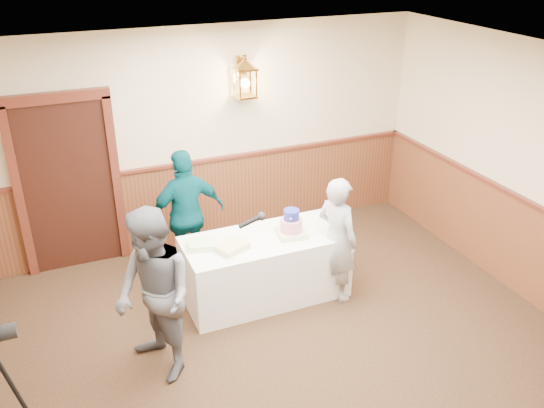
{
  "coord_description": "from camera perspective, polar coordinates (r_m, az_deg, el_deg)",
  "views": [
    {
      "loc": [
        -1.81,
        -3.2,
        3.82
      ],
      "look_at": [
        0.27,
        1.7,
        1.25
      ],
      "focal_mm": 38.0,
      "sensor_mm": 36.0,
      "label": 1
    }
  ],
  "objects": [
    {
      "name": "sheet_cake_yellow",
      "position": [
        6.08,
        -4.04,
        -4.24
      ],
      "size": [
        0.4,
        0.36,
        0.07
      ],
      "primitive_type": "cube",
      "rotation": [
        0.0,
        0.0,
        0.4
      ],
      "color": "#D0BA7C",
      "rests_on": "display_table"
    },
    {
      "name": "tiered_cake",
      "position": [
        6.3,
        1.92,
        -2.14
      ],
      "size": [
        0.34,
        0.34,
        0.31
      ],
      "rotation": [
        0.0,
        0.0,
        -0.13
      ],
      "color": "beige",
      "rests_on": "display_table"
    },
    {
      "name": "baker",
      "position": [
        6.35,
        6.46,
        -3.52
      ],
      "size": [
        0.52,
        0.62,
        1.46
      ],
      "primitive_type": "imported",
      "rotation": [
        0.0,
        0.0,
        1.94
      ],
      "color": "#9D9DA3",
      "rests_on": "ground"
    },
    {
      "name": "room_shell",
      "position": [
        4.66,
        2.32,
        -3.8
      ],
      "size": [
        6.02,
        7.02,
        2.81
      ],
      "color": "beige",
      "rests_on": "ground"
    },
    {
      "name": "sheet_cake_green",
      "position": [
        6.15,
        -6.87,
        -3.99
      ],
      "size": [
        0.35,
        0.31,
        0.07
      ],
      "primitive_type": "cube",
      "rotation": [
        0.0,
        0.0,
        -0.26
      ],
      "color": "#B5E09E",
      "rests_on": "display_table"
    },
    {
      "name": "assistant_p",
      "position": [
        6.76,
        -8.41,
        -1.07
      ],
      "size": [
        0.98,
        0.51,
        1.6
      ],
      "primitive_type": "imported",
      "rotation": [
        0.0,
        0.0,
        3.27
      ],
      "color": "#05444E",
      "rests_on": "ground"
    },
    {
      "name": "interviewer",
      "position": [
        5.31,
        -11.58,
        -8.95
      ],
      "size": [
        1.58,
        0.97,
        1.68
      ],
      "rotation": [
        0.0,
        0.0,
        -1.27
      ],
      "color": "#5B5D65",
      "rests_on": "ground"
    },
    {
      "name": "display_table",
      "position": [
        6.49,
        -0.69,
        -6.26
      ],
      "size": [
        1.8,
        0.8,
        0.75
      ],
      "primitive_type": "cube",
      "color": "white",
      "rests_on": "ground"
    }
  ]
}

